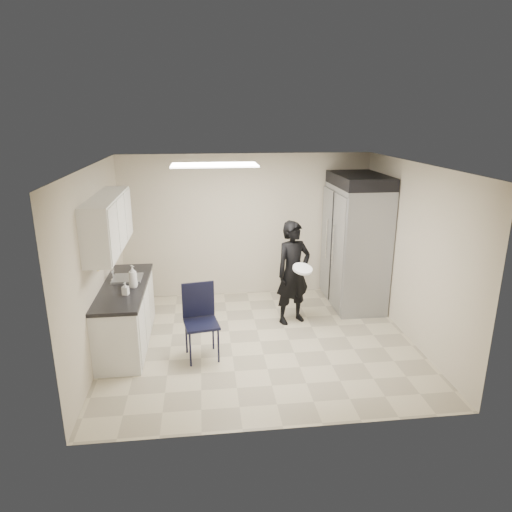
{
  "coord_description": "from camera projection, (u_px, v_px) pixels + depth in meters",
  "views": [
    {
      "loc": [
        -0.78,
        -6.08,
        3.23
      ],
      "look_at": [
        -0.04,
        0.2,
        1.28
      ],
      "focal_mm": 32.0,
      "sensor_mm": 36.0,
      "label": 1
    }
  ],
  "objects": [
    {
      "name": "commercial_fridge",
      "position": [
        355.0,
        247.0,
        7.92
      ],
      "size": [
        0.8,
        1.35,
        2.1
      ],
      "primitive_type": "cube",
      "color": "gray",
      "rests_on": "floor"
    },
    {
      "name": "towel_dispenser",
      "position": [
        119.0,
        220.0,
        7.37
      ],
      "size": [
        0.22,
        0.3,
        0.35
      ],
      "primitive_type": "cube",
      "color": "black",
      "rests_on": "left_wall"
    },
    {
      "name": "faucet",
      "position": [
        113.0,
        273.0,
        6.7
      ],
      "size": [
        0.02,
        0.02,
        0.24
      ],
      "primitive_type": "cylinder",
      "color": "silver",
      "rests_on": "countertop"
    },
    {
      "name": "right_wall",
      "position": [
        412.0,
        253.0,
        6.68
      ],
      "size": [
        0.0,
        4.0,
        4.0
      ],
      "primitive_type": "plane",
      "rotation": [
        1.57,
        0.0,
        -1.57
      ],
      "color": "#BCB19B",
      "rests_on": "floor"
    },
    {
      "name": "upper_cabinets",
      "position": [
        108.0,
        223.0,
        6.23
      ],
      "size": [
        0.35,
        1.8,
        0.75
      ],
      "primitive_type": "cube",
      "color": "silver",
      "rests_on": "left_wall"
    },
    {
      "name": "notice_sticker_right",
      "position": [
        102.0,
        266.0,
        6.49
      ],
      "size": [
        0.0,
        0.12,
        0.07
      ],
      "primitive_type": "cube",
      "color": "yellow",
      "rests_on": "left_wall"
    },
    {
      "name": "folding_chair",
      "position": [
        201.0,
        324.0,
        6.22
      ],
      "size": [
        0.52,
        0.52,
        1.01
      ],
      "primitive_type": "cube",
      "rotation": [
        0.0,
        0.0,
        0.16
      ],
      "color": "black",
      "rests_on": "floor"
    },
    {
      "name": "bucket_lid",
      "position": [
        303.0,
        269.0,
        7.0
      ],
      "size": [
        0.4,
        0.4,
        0.04
      ],
      "primitive_type": "cylinder",
      "rotation": [
        0.0,
        0.0,
        0.4
      ],
      "color": "white",
      "rests_on": "man_tuxedo"
    },
    {
      "name": "left_wall",
      "position": [
        96.0,
        264.0,
        6.17
      ],
      "size": [
        0.0,
        4.0,
        4.0
      ],
      "primitive_type": "plane",
      "rotation": [
        1.57,
        0.0,
        1.57
      ],
      "color": "#BCB19B",
      "rests_on": "floor"
    },
    {
      "name": "sink",
      "position": [
        128.0,
        282.0,
        6.76
      ],
      "size": [
        0.42,
        0.4,
        0.14
      ],
      "primitive_type": "cube",
      "color": "gray",
      "rests_on": "countertop"
    },
    {
      "name": "floor",
      "position": [
        260.0,
        341.0,
        6.81
      ],
      "size": [
        4.5,
        4.5,
        0.0
      ],
      "primitive_type": "plane",
      "color": "#B8AE90",
      "rests_on": "ground"
    },
    {
      "name": "man_tuxedo",
      "position": [
        293.0,
        273.0,
        7.25
      ],
      "size": [
        0.73,
        0.62,
        1.68
      ],
      "primitive_type": "imported",
      "rotation": [
        0.0,
        0.0,
        0.4
      ],
      "color": "black",
      "rests_on": "floor"
    },
    {
      "name": "notice_sticker_left",
      "position": [
        98.0,
        268.0,
        6.29
      ],
      "size": [
        0.0,
        0.12,
        0.07
      ],
      "primitive_type": "cube",
      "color": "yellow",
      "rests_on": "left_wall"
    },
    {
      "name": "countertop",
      "position": [
        123.0,
        287.0,
        6.52
      ],
      "size": [
        0.64,
        1.95,
        0.05
      ],
      "primitive_type": "cube",
      "color": "black",
      "rests_on": "lower_counter"
    },
    {
      "name": "soap_bottle_a",
      "position": [
        133.0,
        276.0,
        6.39
      ],
      "size": [
        0.17,
        0.17,
        0.32
      ],
      "primitive_type": "imported",
      "rotation": [
        0.0,
        0.0,
        0.58
      ],
      "color": "white",
      "rests_on": "countertop"
    },
    {
      "name": "soap_bottle_b",
      "position": [
        125.0,
        289.0,
        6.15
      ],
      "size": [
        0.1,
        0.1,
        0.18
      ],
      "primitive_type": "imported",
      "rotation": [
        0.0,
        0.0,
        -0.27
      ],
      "color": "silver",
      "rests_on": "countertop"
    },
    {
      "name": "back_wall",
      "position": [
        247.0,
        226.0,
        8.32
      ],
      "size": [
        4.5,
        0.0,
        4.5
      ],
      "primitive_type": "plane",
      "rotation": [
        1.57,
        0.0,
        0.0
      ],
      "color": "#BCB19B",
      "rests_on": "floor"
    },
    {
      "name": "lower_counter",
      "position": [
        126.0,
        316.0,
        6.65
      ],
      "size": [
        0.6,
        1.9,
        0.86
      ],
      "primitive_type": "cube",
      "color": "silver",
      "rests_on": "floor"
    },
    {
      "name": "ceiling_panel",
      "position": [
        214.0,
        165.0,
        6.36
      ],
      "size": [
        1.2,
        0.6,
        0.02
      ],
      "primitive_type": "cube",
      "color": "white",
      "rests_on": "ceiling"
    },
    {
      "name": "ceiling",
      "position": [
        261.0,
        165.0,
        6.04
      ],
      "size": [
        4.5,
        4.5,
        0.0
      ],
      "primitive_type": "plane",
      "rotation": [
        3.14,
        0.0,
        0.0
      ],
      "color": "white",
      "rests_on": "back_wall"
    },
    {
      "name": "fridge_compressor",
      "position": [
        360.0,
        180.0,
        7.58
      ],
      "size": [
        0.8,
        1.35,
        0.2
      ],
      "primitive_type": "cube",
      "color": "black",
      "rests_on": "commercial_fridge"
    }
  ]
}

